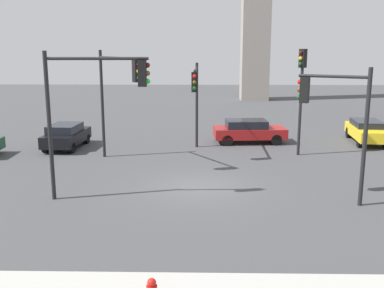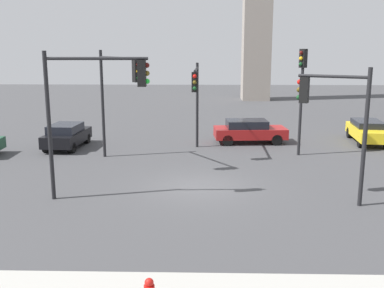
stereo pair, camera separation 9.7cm
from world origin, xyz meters
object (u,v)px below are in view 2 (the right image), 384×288
at_px(traffic_light_0, 196,90).
at_px(traffic_light_1, 92,95).
at_px(car_0, 249,131).
at_px(traffic_light_2, 117,85).
at_px(car_1, 67,135).
at_px(car_3, 368,131).
at_px(traffic_light_4, 334,110).
at_px(traffic_light_3, 302,83).

relative_size(traffic_light_0, traffic_light_1, 0.87).
distance_m(traffic_light_0, car_0, 5.44).
distance_m(traffic_light_2, car_1, 6.36).
height_order(car_1, car_3, car_1).
relative_size(traffic_light_2, traffic_light_4, 1.11).
bearing_deg(car_3, car_0, -82.80).
bearing_deg(car_0, traffic_light_1, -127.39).
xyz_separation_m(traffic_light_2, car_3, (14.73, 5.75, -3.35)).
distance_m(traffic_light_0, traffic_light_4, 9.35).
bearing_deg(car_3, traffic_light_1, -47.37).
bearing_deg(car_3, car_1, -78.49).
xyz_separation_m(traffic_light_1, traffic_light_2, (-0.07, 5.36, -0.02)).
bearing_deg(traffic_light_2, car_3, 76.53).
height_order(traffic_light_4, car_0, traffic_light_4).
height_order(traffic_light_0, traffic_light_4, traffic_light_4).
bearing_deg(traffic_light_4, traffic_light_0, -28.47).
distance_m(car_0, car_1, 11.22).
bearing_deg(traffic_light_4, car_3, -89.50).
bearing_deg(car_0, traffic_light_2, -146.66).
bearing_deg(traffic_light_2, traffic_light_3, 68.48).
xyz_separation_m(traffic_light_4, car_3, (5.48, 11.15, -2.86)).
xyz_separation_m(traffic_light_0, car_3, (10.82, 3.47, -2.86)).
xyz_separation_m(car_1, car_3, (18.60, 1.97, -0.00)).
distance_m(traffic_light_1, traffic_light_4, 9.20).
relative_size(traffic_light_2, car_1, 1.43).
relative_size(traffic_light_4, car_3, 1.14).
bearing_deg(car_1, traffic_light_3, -92.53).
distance_m(car_0, car_3, 7.52).
relative_size(car_0, car_3, 1.00).
relative_size(traffic_light_1, car_3, 1.26).
xyz_separation_m(traffic_light_1, car_3, (14.66, 11.11, -3.37)).
xyz_separation_m(traffic_light_4, car_0, (-2.04, 10.92, -2.84)).
distance_m(traffic_light_0, car_3, 11.72).
relative_size(traffic_light_2, traffic_light_3, 0.99).
bearing_deg(traffic_light_3, traffic_light_2, -27.61).
relative_size(traffic_light_1, traffic_light_2, 1.00).
bearing_deg(car_0, traffic_light_0, -139.63).
distance_m(traffic_light_1, car_1, 10.51).
bearing_deg(traffic_light_3, traffic_light_0, -40.86).
height_order(traffic_light_2, car_1, traffic_light_2).
relative_size(traffic_light_0, traffic_light_4, 0.96).
relative_size(car_1, car_3, 0.88).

